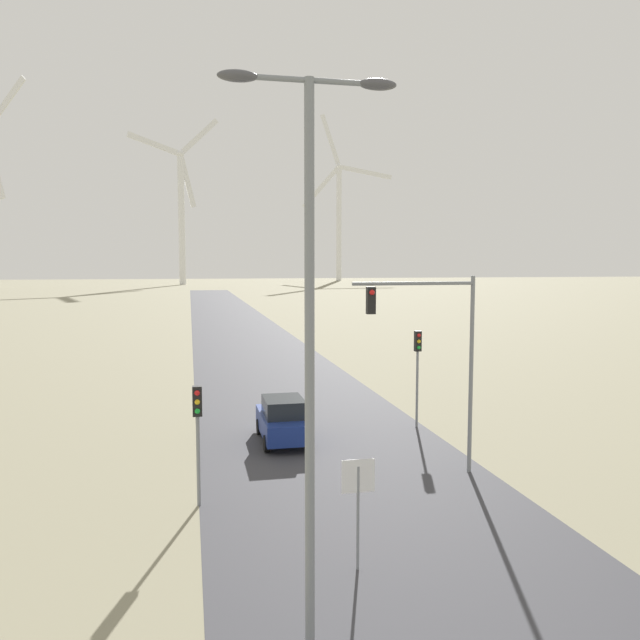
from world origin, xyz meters
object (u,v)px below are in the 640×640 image
Objects in this scene: stop_sign_near at (358,493)px; traffic_light_post_near_right at (418,357)px; traffic_light_post_near_left at (198,418)px; wind_turbine_left at (181,205)px; traffic_light_mast_overhead at (434,336)px; car_approaching at (283,420)px; streetlamp at (310,304)px; wind_turbine_center at (339,210)px.

stop_sign_near is 0.62× the size of traffic_light_post_near_right.
wind_turbine_left is at bearing 90.67° from traffic_light_post_near_left.
traffic_light_mast_overhead reaches higher than car_approaching.
wind_turbine_left reaches higher than traffic_light_mast_overhead.
streetlamp is 209.89m from wind_turbine_left.
traffic_light_mast_overhead is at bearing 8.71° from traffic_light_post_near_left.
traffic_light_post_near_right is 0.06× the size of wind_turbine_center.
traffic_light_post_near_right is 240.67m from wind_turbine_center.
traffic_light_post_near_right is at bearing 63.39° from stop_sign_near.
traffic_light_post_near_left is 0.89× the size of car_approaching.
traffic_light_post_near_left is 12.01m from traffic_light_post_near_right.
streetlamp reaches higher than car_approaching.
car_approaching is (1.55, 13.77, -5.62)m from streetlamp.
streetlamp reaches higher than traffic_light_post_near_right.
traffic_light_post_near_left is 249.91m from wind_turbine_center.
traffic_light_post_near_right is at bearing -102.73° from wind_turbine_center.
car_approaching is at bearing -88.29° from wind_turbine_left.
wind_turbine_left is at bearing -148.75° from wind_turbine_center.
wind_turbine_left reaches higher than traffic_light_post_near_left.
stop_sign_near is at bearing -116.61° from traffic_light_post_near_right.
traffic_light_post_near_right is (7.69, 14.78, -3.39)m from streetlamp.
streetlamp is at bearing -117.47° from traffic_light_post_near_right.
wind_turbine_center reaches higher than traffic_light_post_near_left.
car_approaching is 0.06× the size of wind_turbine_center.
car_approaching is at bearing 83.59° from streetlamp.
streetlamp reaches higher than traffic_light_post_near_left.
wind_turbine_center is at bearing 75.47° from traffic_light_post_near_left.
car_approaching is at bearing 131.86° from traffic_light_mast_overhead.
wind_turbine_left reaches higher than streetlamp.
traffic_light_mast_overhead is 0.10× the size of wind_turbine_center.
traffic_light_post_near_left is at bearing -143.25° from traffic_light_post_near_right.
wind_turbine_center is at bearing 77.27° from traffic_light_post_near_right.
wind_turbine_center is at bearing 77.19° from traffic_light_mast_overhead.
wind_turbine_left is (-5.99, 205.98, 25.31)m from stop_sign_near.
traffic_light_post_near_right is at bearing 36.75° from traffic_light_post_near_left.
stop_sign_near is at bearing -88.33° from wind_turbine_left.
streetlamp is 14.96m from car_approaching.
wind_turbine_left is at bearing 91.71° from car_approaching.
wind_turbine_center is (58.84, 234.31, 28.93)m from car_approaching.
traffic_light_post_near_left is 0.85× the size of traffic_light_post_near_right.
stop_sign_near is at bearing -89.17° from car_approaching.
stop_sign_near is 0.39× the size of traffic_light_mast_overhead.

